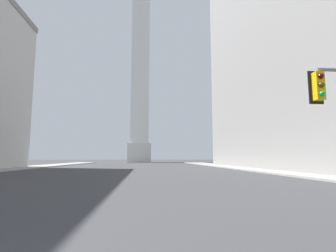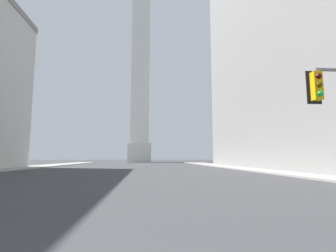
{
  "view_description": "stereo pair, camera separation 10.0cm",
  "coord_description": "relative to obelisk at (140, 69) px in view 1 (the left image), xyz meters",
  "views": [
    {
      "loc": [
        1.77,
        -0.97,
        1.5
      ],
      "look_at": [
        6.79,
        55.75,
        8.42
      ],
      "focal_mm": 28.0,
      "sensor_mm": 36.0,
      "label": 1
    },
    {
      "loc": [
        1.87,
        -0.98,
        1.5
      ],
      "look_at": [
        6.79,
        55.75,
        8.42
      ],
      "focal_mm": 28.0,
      "sensor_mm": 36.0,
      "label": 2
    }
  ],
  "objects": [
    {
      "name": "sidewalk_right",
      "position": [
        15.76,
        -54.66,
        -31.45
      ],
      "size": [
        5.0,
        102.49,
        0.15
      ],
      "primitive_type": "cube",
      "color": "gray",
      "rests_on": "ground_plane"
    },
    {
      "name": "obelisk",
      "position": [
        0.0,
        0.0,
        0.0
      ],
      "size": [
        7.39,
        7.39,
        66.01
      ],
      "color": "silver",
      "rests_on": "ground_plane"
    }
  ]
}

